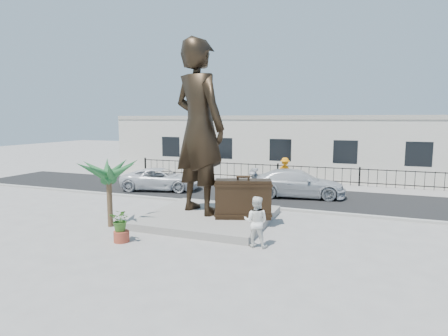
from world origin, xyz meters
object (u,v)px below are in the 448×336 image
object	(u,v)px
statue	(199,127)
tourist	(256,222)
suitcase	(243,199)
car_white	(161,179)

from	to	relation	value
statue	tourist	bearing A→B (deg)	164.71
statue	suitcase	size ratio (longest dim) A/B	3.26
car_white	suitcase	bearing A→B (deg)	-141.55
suitcase	tourist	bearing A→B (deg)	-81.43
statue	suitcase	bearing A→B (deg)	-164.77
car_white	statue	bearing A→B (deg)	-149.88
suitcase	tourist	distance (m)	2.72
statue	tourist	world-z (taller)	statue
suitcase	tourist	world-z (taller)	suitcase
statue	tourist	xyz separation A→B (m)	(3.39, -2.72, -3.18)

